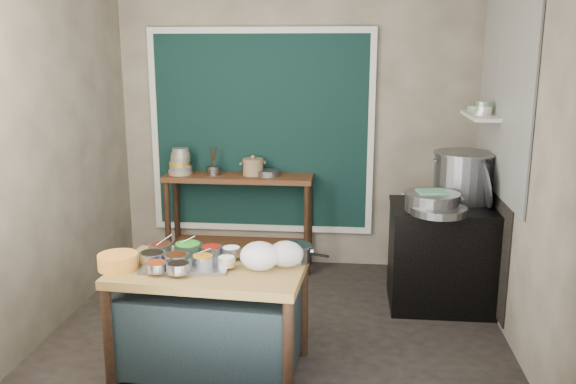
# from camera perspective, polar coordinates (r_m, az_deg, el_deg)

# --- Properties ---
(floor) EXTENTS (3.50, 3.00, 0.02)m
(floor) POSITION_cam_1_polar(r_m,az_deg,el_deg) (5.00, -0.81, -12.41)
(floor) COLOR #2D2622
(floor) RESTS_ON ground
(back_wall) EXTENTS (3.50, 0.02, 2.80)m
(back_wall) POSITION_cam_1_polar(r_m,az_deg,el_deg) (6.06, 0.82, 6.08)
(back_wall) COLOR gray
(back_wall) RESTS_ON floor
(left_wall) EXTENTS (0.02, 3.00, 2.80)m
(left_wall) POSITION_cam_1_polar(r_m,az_deg,el_deg) (5.09, -21.01, 3.82)
(left_wall) COLOR gray
(left_wall) RESTS_ON floor
(right_wall) EXTENTS (0.02, 3.00, 2.80)m
(right_wall) POSITION_cam_1_polar(r_m,az_deg,el_deg) (4.70, 20.98, 3.11)
(right_wall) COLOR gray
(right_wall) RESTS_ON floor
(curtain_panel) EXTENTS (2.10, 0.02, 1.90)m
(curtain_panel) POSITION_cam_1_polar(r_m,az_deg,el_deg) (6.07, -2.52, 5.60)
(curtain_panel) COLOR black
(curtain_panel) RESTS_ON back_wall
(curtain_frame) EXTENTS (2.22, 0.03, 2.02)m
(curtain_frame) POSITION_cam_1_polar(r_m,az_deg,el_deg) (6.06, -2.54, 5.59)
(curtain_frame) COLOR beige
(curtain_frame) RESTS_ON back_wall
(tile_panel) EXTENTS (0.02, 1.70, 1.70)m
(tile_panel) POSITION_cam_1_polar(r_m,az_deg,el_deg) (5.18, 19.58, 9.11)
(tile_panel) COLOR #B2B2AA
(tile_panel) RESTS_ON right_wall
(soot_patch) EXTENTS (0.01, 1.30, 1.30)m
(soot_patch) POSITION_cam_1_polar(r_m,az_deg,el_deg) (5.47, 18.46, -2.91)
(soot_patch) COLOR black
(soot_patch) RESTS_ON right_wall
(wall_shelf) EXTENTS (0.22, 0.70, 0.03)m
(wall_shelf) POSITION_cam_1_polar(r_m,az_deg,el_deg) (5.47, 17.58, 6.80)
(wall_shelf) COLOR beige
(wall_shelf) RESTS_ON right_wall
(prep_table) EXTENTS (1.29, 0.80, 0.75)m
(prep_table) POSITION_cam_1_polar(r_m,az_deg,el_deg) (4.23, -7.24, -11.77)
(prep_table) COLOR brown
(prep_table) RESTS_ON floor
(back_counter) EXTENTS (1.45, 0.40, 0.95)m
(back_counter) POSITION_cam_1_polar(r_m,az_deg,el_deg) (6.10, -4.56, -2.80)
(back_counter) COLOR #582F19
(back_counter) RESTS_ON floor
(stove_block) EXTENTS (0.90, 0.68, 0.85)m
(stove_block) POSITION_cam_1_polar(r_m,az_deg,el_deg) (5.38, 14.39, -5.96)
(stove_block) COLOR black
(stove_block) RESTS_ON floor
(stove_top) EXTENTS (0.92, 0.69, 0.03)m
(stove_top) POSITION_cam_1_polar(r_m,az_deg,el_deg) (5.25, 14.67, -1.42)
(stove_top) COLOR black
(stove_top) RESTS_ON stove_block
(condiment_tray) EXTENTS (0.59, 0.44, 0.03)m
(condiment_tray) POSITION_cam_1_polar(r_m,az_deg,el_deg) (4.15, -9.38, -6.58)
(condiment_tray) COLOR gray
(condiment_tray) RESTS_ON prep_table
(condiment_bowls) EXTENTS (0.65, 0.52, 0.08)m
(condiment_bowls) POSITION_cam_1_polar(r_m,az_deg,el_deg) (4.15, -9.63, -5.91)
(condiment_bowls) COLOR gray
(condiment_bowls) RESTS_ON condiment_tray
(yellow_basin) EXTENTS (0.33, 0.33, 0.10)m
(yellow_basin) POSITION_cam_1_polar(r_m,az_deg,el_deg) (4.17, -15.63, -6.27)
(yellow_basin) COLOR orange
(yellow_basin) RESTS_ON prep_table
(saucepan) EXTENTS (0.28, 0.28, 0.12)m
(saucepan) POSITION_cam_1_polar(r_m,az_deg,el_deg) (4.15, 0.76, -5.71)
(saucepan) COLOR gray
(saucepan) RESTS_ON prep_table
(plastic_bag_a) EXTENTS (0.32, 0.30, 0.19)m
(plastic_bag_a) POSITION_cam_1_polar(r_m,az_deg,el_deg) (3.98, -2.69, -6.00)
(plastic_bag_a) COLOR white
(plastic_bag_a) RESTS_ON prep_table
(plastic_bag_b) EXTENTS (0.29, 0.27, 0.17)m
(plastic_bag_b) POSITION_cam_1_polar(r_m,az_deg,el_deg) (4.04, -0.19, -5.82)
(plastic_bag_b) COLOR white
(plastic_bag_b) RESTS_ON prep_table
(bowl_stack) EXTENTS (0.23, 0.23, 0.26)m
(bowl_stack) POSITION_cam_1_polar(r_m,az_deg,el_deg) (6.08, -10.06, 2.70)
(bowl_stack) COLOR tan
(bowl_stack) RESTS_ON back_counter
(utensil_cup) EXTENTS (0.15, 0.15, 0.08)m
(utensil_cup) POSITION_cam_1_polar(r_m,az_deg,el_deg) (6.02, -6.98, 2.00)
(utensil_cup) COLOR gray
(utensil_cup) RESTS_ON back_counter
(ceramic_crock) EXTENTS (0.28, 0.28, 0.14)m
(ceramic_crock) POSITION_cam_1_polar(r_m,az_deg,el_deg) (5.97, -3.29, 2.27)
(ceramic_crock) COLOR #826246
(ceramic_crock) RESTS_ON back_counter
(wide_bowl) EXTENTS (0.28, 0.28, 0.06)m
(wide_bowl) POSITION_cam_1_polar(r_m,az_deg,el_deg) (5.93, -1.83, 1.79)
(wide_bowl) COLOR gray
(wide_bowl) RESTS_ON back_counter
(stock_pot) EXTENTS (0.67, 0.67, 0.42)m
(stock_pot) POSITION_cam_1_polar(r_m,az_deg,el_deg) (5.43, 16.10, 1.41)
(stock_pot) COLOR gray
(stock_pot) RESTS_ON stove_top
(pot_lid) EXTENTS (0.10, 0.40, 0.40)m
(pot_lid) POSITION_cam_1_polar(r_m,az_deg,el_deg) (5.25, 17.97, 0.71)
(pot_lid) COLOR gray
(pot_lid) RESTS_ON stove_top
(steamer) EXTENTS (0.58, 0.58, 0.15)m
(steamer) POSITION_cam_1_polar(r_m,az_deg,el_deg) (5.04, 13.30, -0.90)
(steamer) COLOR gray
(steamer) RESTS_ON stove_top
(green_cloth) EXTENTS (0.25, 0.21, 0.02)m
(green_cloth) POSITION_cam_1_polar(r_m,az_deg,el_deg) (5.02, 13.35, 0.02)
(green_cloth) COLOR #5FAB7C
(green_cloth) RESTS_ON steamer
(shallow_pan) EXTENTS (0.55, 0.55, 0.06)m
(shallow_pan) POSITION_cam_1_polar(r_m,az_deg,el_deg) (4.97, 13.90, -1.69)
(shallow_pan) COLOR gray
(shallow_pan) RESTS_ON stove_top
(shelf_bowl_stack) EXTENTS (0.14, 0.14, 0.11)m
(shelf_bowl_stack) POSITION_cam_1_polar(r_m,az_deg,el_deg) (5.37, 17.82, 7.41)
(shelf_bowl_stack) COLOR silver
(shelf_bowl_stack) RESTS_ON wall_shelf
(shelf_bowl_green) EXTENTS (0.16, 0.16, 0.05)m
(shelf_bowl_green) POSITION_cam_1_polar(r_m,az_deg,el_deg) (5.67, 17.19, 7.45)
(shelf_bowl_green) COLOR gray
(shelf_bowl_green) RESTS_ON wall_shelf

